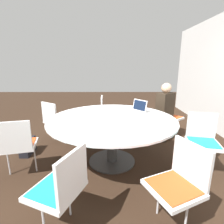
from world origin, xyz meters
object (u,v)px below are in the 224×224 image
(chair_3, at_px, (18,143))
(laptop, at_px, (138,109))
(chair_5, at_px, (179,180))
(chair_0, at_px, (168,114))
(person_0, at_px, (166,108))
(chair_2, at_px, (55,119))
(chair_4, at_px, (61,185))
(chair_1, at_px, (107,111))
(handbag, at_px, (28,146))
(chair_6, at_px, (202,137))

(chair_3, xyz_separation_m, laptop, (-0.76, 1.75, 0.29))
(chair_5, bearing_deg, chair_0, -39.37)
(person_0, bearing_deg, chair_0, -160.97)
(chair_2, relative_size, chair_4, 1.00)
(chair_1, distance_m, chair_2, 1.20)
(chair_2, bearing_deg, chair_1, 66.59)
(chair_5, xyz_separation_m, handbag, (-1.47, -2.14, -0.37))
(chair_5, relative_size, handbag, 2.39)
(chair_0, height_order, chair_6, same)
(chair_4, distance_m, chair_5, 1.08)
(chair_1, height_order, chair_4, same)
(person_0, bearing_deg, chair_4, 15.00)
(chair_0, xyz_separation_m, chair_5, (2.31, -0.62, 0.00))
(person_0, bearing_deg, chair_6, 62.77)
(chair_2, height_order, chair_6, same)
(chair_4, xyz_separation_m, person_0, (-2.17, 1.56, 0.19))
(chair_0, distance_m, chair_1, 1.37)
(person_0, relative_size, laptop, 3.23)
(laptop, height_order, handbag, laptop)
(chair_3, height_order, chair_6, same)
(chair_5, bearing_deg, laptop, -18.23)
(laptop, bearing_deg, chair_6, 17.41)
(chair_1, relative_size, chair_4, 1.00)
(chair_1, height_order, chair_3, same)
(chair_1, bearing_deg, chair_5, 14.19)
(chair_3, height_order, chair_4, same)
(chair_2, bearing_deg, chair_4, -35.41)
(chair_1, relative_size, chair_5, 1.00)
(chair_2, bearing_deg, handbag, -92.37)
(handbag, bearing_deg, chair_3, 18.34)
(chair_5, relative_size, laptop, 2.30)
(chair_6, bearing_deg, chair_5, 66.04)
(chair_1, bearing_deg, handbag, -53.84)
(chair_4, distance_m, laptop, 1.90)
(chair_5, bearing_deg, chair_2, 17.77)
(chair_1, distance_m, chair_5, 2.66)
(chair_4, relative_size, laptop, 2.30)
(chair_4, height_order, chair_5, same)
(chair_0, bearing_deg, chair_6, 55.14)
(chair_5, distance_m, handbag, 2.62)
(chair_0, bearing_deg, chair_2, -30.60)
(chair_0, height_order, person_0, person_0)
(chair_3, bearing_deg, chair_4, -60.29)
(chair_1, xyz_separation_m, laptop, (0.99, 0.56, 0.29))
(chair_0, distance_m, chair_5, 2.39)
(chair_4, bearing_deg, chair_5, -63.81)
(chair_2, relative_size, person_0, 0.71)
(chair_0, height_order, chair_1, same)
(chair_5, distance_m, laptop, 1.61)
(chair_2, xyz_separation_m, laptop, (0.37, 1.59, 0.29))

